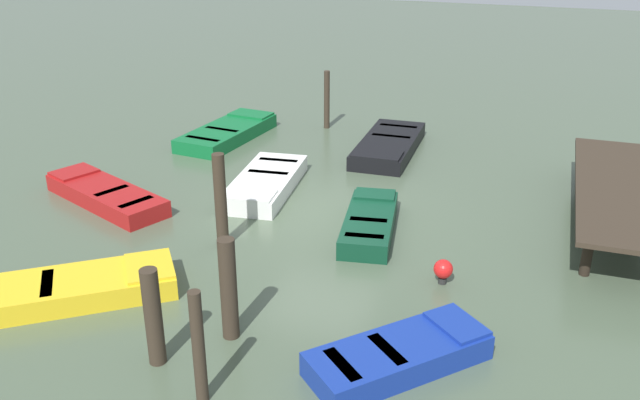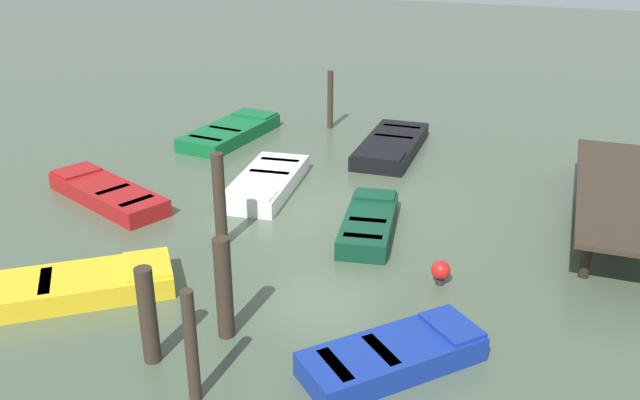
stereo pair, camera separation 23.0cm
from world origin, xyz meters
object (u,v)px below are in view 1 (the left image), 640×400
Objects in this scene: mooring_piling_mid_left at (327,100)px; dock_segment at (620,190)px; rowboat_blue at (400,354)px; marker_buoy at (443,270)px; rowboat_dark_green at (370,223)px; rowboat_white at (265,183)px; rowboat_black at (388,145)px; mooring_piling_mid_right at (229,289)px; rowboat_red at (105,194)px; rowboat_green at (228,132)px; mooring_piling_center at (221,201)px; mooring_piling_far_right at (199,348)px; mooring_piling_far_left at (153,317)px; rowboat_yellow at (67,289)px.

dock_segment is at bearing 61.25° from mooring_piling_mid_left.
rowboat_blue is 5.89× the size of marker_buoy.
rowboat_dark_green is 3.35m from rowboat_white.
mooring_piling_mid_right is at bearing -2.71° from rowboat_black.
rowboat_dark_green and rowboat_red have the same top height.
mooring_piling_mid_right is (3.87, 5.35, 0.67)m from rowboat_red.
mooring_piling_mid_right is at bearing 157.21° from rowboat_dark_green.
rowboat_dark_green is at bearing -123.63° from rowboat_green.
mooring_piling_far_right is at bearing 24.62° from mooring_piling_center.
rowboat_yellow is at bearing -111.76° from mooring_piling_far_left.
rowboat_black is at bearing 166.40° from mooring_piling_center.
mooring_piling_far_left is 0.91× the size of mooring_piling_far_right.
mooring_piling_far_left is (10.27, 4.17, 0.59)m from rowboat_green.
rowboat_white is 7.84m from mooring_piling_far_right.
dock_segment is 2.28× the size of rowboat_blue.
dock_segment is 3.66× the size of mooring_piling_mid_right.
rowboat_yellow is at bearing -113.23° from mooring_piling_far_right.
dock_segment is 9.65m from mooring_piling_mid_left.
mooring_piling_far_right is (1.74, -2.42, 0.67)m from rowboat_blue.
mooring_piling_mid_right is (5.86, 2.09, 0.67)m from rowboat_white.
rowboat_green is 1.87× the size of mooring_piling_center.
rowboat_black is (-9.59, -2.78, -0.00)m from rowboat_blue.
marker_buoy is (6.86, 2.91, 0.07)m from rowboat_black.
rowboat_black is at bearing -118.03° from dock_segment.
rowboat_red is at bearing 79.81° from rowboat_yellow.
mooring_piling_mid_right reaches higher than marker_buoy.
rowboat_dark_green is at bearing 122.20° from mooring_piling_center.
rowboat_red is 0.97× the size of rowboat_black.
dock_segment is at bearing -76.44° from rowboat_dark_green.
mooring_piling_far_left is at bearing 3.27° from rowboat_white.
rowboat_dark_green is at bearing 59.03° from rowboat_white.
rowboat_white and rowboat_red have the same top height.
marker_buoy is at bearing 135.03° from mooring_piling_mid_right.
mooring_piling_far_left is 0.88× the size of mooring_piling_mid_left.
mooring_piling_mid_left is (-5.54, -0.40, 0.70)m from rowboat_white.
mooring_piling_mid_right reaches higher than rowboat_white.
mooring_piling_mid_right reaches higher than rowboat_green.
mooring_piling_far_right reaches higher than rowboat_yellow.
rowboat_black is at bearing -79.06° from rowboat_green.
mooring_piling_mid_right is (9.25, 4.91, 0.67)m from rowboat_green.
mooring_piling_mid_left reaches higher than rowboat_yellow.
rowboat_yellow is at bearing -89.84° from mooring_piling_mid_right.
mooring_piling_center is at bearing 111.72° from rowboat_dark_green.
rowboat_yellow is 0.97× the size of rowboat_black.
mooring_piling_far_left is at bearing 13.54° from mooring_piling_center.
rowboat_blue is at bearing -36.77° from rowboat_yellow.
mooring_piling_mid_right reaches higher than rowboat_yellow.
mooring_piling_mid_left is at bearing -43.51° from rowboat_green.
rowboat_green is 7.55m from rowboat_dark_green.
rowboat_dark_green is at bearing 63.43° from rowboat_blue.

